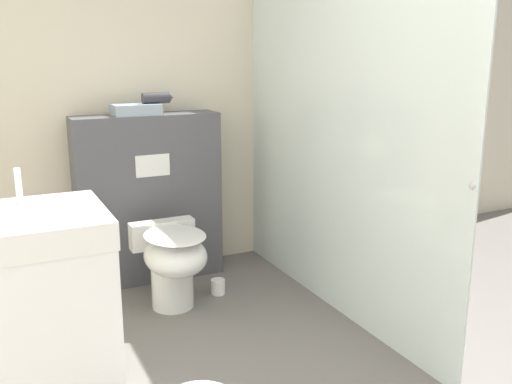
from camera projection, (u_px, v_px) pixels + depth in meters
wall_back at (170, 90)px, 3.90m from camera, size 8.00×0.06×2.50m
partition_panel at (149, 199)px, 3.78m from camera, size 0.95×0.25×1.12m
shower_glass at (335, 142)px, 3.26m from camera, size 0.04×2.13×2.01m
toilet at (173, 260)px, 3.37m from camera, size 0.40×0.53×0.49m
sink_vanity at (36, 333)px, 2.15m from camera, size 0.57×0.52×1.08m
hair_drier at (157, 98)px, 3.63m from camera, size 0.20×0.07×0.14m
folded_towel at (136, 110)px, 3.60m from camera, size 0.29×0.19×0.07m
spare_toilet_roll at (218, 287)px, 3.63m from camera, size 0.09×0.09×0.10m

